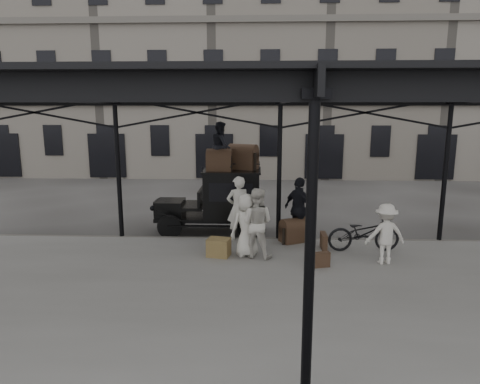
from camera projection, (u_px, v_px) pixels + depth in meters
The scene contains 18 objects.
ground at pixel (281, 265), 11.57m from camera, with size 120.00×120.00×0.00m, color #383533.
platform at pixel (286, 294), 9.60m from camera, with size 28.00×8.00×0.15m, color slate.
canopy at pixel (290, 88), 8.99m from camera, with size 22.50×9.00×4.74m.
building_frontage at pixel (268, 64), 27.86m from camera, with size 64.00×8.00×14.00m, color slate.
taxi at pixel (223, 198), 14.34m from camera, with size 3.65×1.55×2.18m.
porter_left at pixel (238, 208), 13.16m from camera, with size 0.73×0.48×2.00m, color beige.
porter_midleft at pixel (256, 223), 11.63m from camera, with size 0.94×0.73×1.93m, color beige.
porter_centre at pixel (247, 225), 11.74m from camera, with size 0.86×0.56×1.76m, color beige.
porter_official at pixel (299, 209), 13.09m from camera, with size 1.16×0.48×1.97m, color black.
porter_right at pixel (385, 234), 11.17m from camera, with size 1.04×0.60×1.61m, color silver.
bicycle at pixel (364, 233), 12.19m from camera, with size 0.71×2.04×1.07m, color black.
porter_roof at pixel (221, 146), 13.90m from camera, with size 0.77×0.60×1.58m, color black.
steamer_trunk_roof_near at pixel (219, 162), 13.85m from camera, with size 0.81×0.50×0.60m, color #462D20, non-canonical shape.
steamer_trunk_roof_far at pixel (243, 159), 14.25m from camera, with size 0.94×0.58×0.69m, color #462D20, non-canonical shape.
steamer_trunk_platform at pixel (294, 232), 13.09m from camera, with size 0.84×0.51×0.62m, color #462D20, non-canonical shape.
wicker_hamper at pixel (219, 247), 11.81m from camera, with size 0.60×0.45×0.50m, color olive.
suitcase_upright at pixel (324, 241), 12.45m from camera, with size 0.15×0.60×0.45m, color #462D20.
suitcase_flat at pixel (318, 260), 10.98m from camera, with size 0.60×0.15×0.40m, color #462D20.
Camera 1 is at (-0.68, -11.00, 4.19)m, focal length 32.00 mm.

